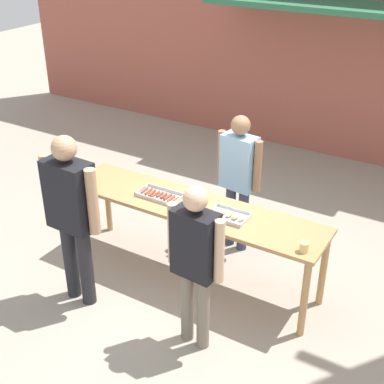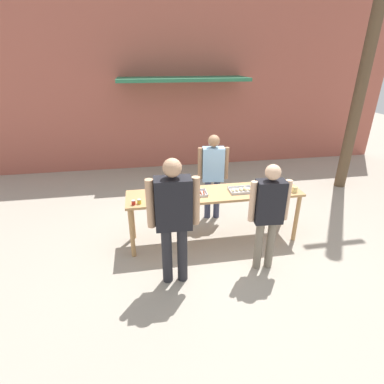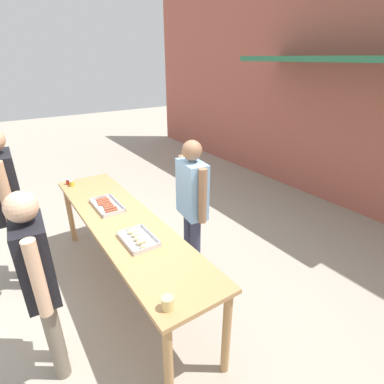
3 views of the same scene
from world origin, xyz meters
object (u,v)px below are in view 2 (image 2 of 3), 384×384
Objects in this scene: person_customer_holding_hotdog at (174,213)px; utility_pole at (375,26)px; food_tray_buns at (241,190)px; condiment_jar_mustard at (134,202)px; person_server_behind_table at (213,170)px; person_customer_with_cup at (269,209)px; food_tray_sausages at (192,194)px; beer_cup at (295,189)px; condiment_jar_ketchup at (139,201)px.

utility_pole is at bearing -146.64° from person_customer_holding_hotdog.
person_customer_holding_hotdog is 5.69m from utility_pole.
food_tray_buns is at bearing -141.56° from person_customer_holding_hotdog.
person_server_behind_table is at bearing 34.00° from condiment_jar_mustard.
person_customer_with_cup reaches higher than food_tray_buns.
condiment_jar_mustard is at bearing -138.82° from person_server_behind_table.
beer_cup reaches higher than food_tray_sausages.
beer_cup is at bearing -133.86° from person_customer_with_cup.
person_customer_holding_hotdog is (-1.22, -0.90, 0.16)m from food_tray_buns.
person_server_behind_table is (-0.29, 0.78, 0.08)m from food_tray_buns.
condiment_jar_mustard is at bearing -168.12° from food_tray_sausages.
food_tray_sausages is 0.85m from condiment_jar_ketchup.
food_tray_sausages is 1.26m from person_customer_with_cup.
condiment_jar_mustard is at bearing -14.86° from person_customer_with_cup.
condiment_jar_mustard is 0.89m from person_customer_holding_hotdog.
person_customer_holding_hotdog reaches higher than person_server_behind_table.
utility_pole reaches higher than person_customer_holding_hotdog.
utility_pole is (3.48, 1.01, 2.48)m from person_server_behind_table.
utility_pole is (2.34, 1.97, 2.53)m from beer_cup.
condiment_jar_mustard is at bearing -167.06° from condiment_jar_ketchup.
food_tray_sausages is 1.00m from person_customer_holding_hotdog.
food_tray_buns is 4.46m from utility_pole.
person_server_behind_table is 1.93m from person_customer_holding_hotdog.
person_customer_with_cup is (0.40, -1.62, -0.01)m from person_server_behind_table.
condiment_jar_ketchup is at bearing -137.75° from person_server_behind_table.
condiment_jar_mustard is 0.09m from condiment_jar_ketchup.
food_tray_sausages is at bearing -117.01° from person_server_behind_table.
utility_pole is at bearing 29.34° from food_tray_buns.
beer_cup reaches higher than condiment_jar_ketchup.
food_tray_sausages is 0.94m from condiment_jar_mustard.
person_server_behind_table is 1.67m from person_customer_with_cup.
person_customer_with_cup is (1.33, 0.06, -0.10)m from person_customer_holding_hotdog.
person_customer_holding_hotdog is (-0.93, -1.69, 0.09)m from person_server_behind_table.
beer_cup is 0.01× the size of utility_pole.
person_server_behind_table is 4.39m from utility_pole.
beer_cup is 0.99m from person_customer_with_cup.
beer_cup is at bearing -139.83° from utility_pole.
person_customer_holding_hotdog is 0.27× the size of utility_pole.
person_customer_with_cup is (0.94, -0.84, 0.07)m from food_tray_sausages.
person_customer_holding_hotdog is at bearing -148.55° from utility_pole.
condiment_jar_mustard is 0.04× the size of person_server_behind_table.
person_customer_holding_hotdog is (-2.07, -0.72, 0.14)m from beer_cup.
condiment_jar_mustard reaches higher than food_tray_sausages.
person_customer_holding_hotdog is (0.52, -0.71, 0.15)m from condiment_jar_mustard.
person_server_behind_table is 0.91× the size of person_customer_holding_hotdog.
condiment_jar_ketchup is 0.86m from person_customer_holding_hotdog.
utility_pole reaches higher than person_server_behind_table.
person_server_behind_table reaches higher than condiment_jar_mustard.
condiment_jar_mustard and condiment_jar_ketchup have the same top height.
person_customer_with_cup is (-0.73, -0.66, 0.04)m from beer_cup.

